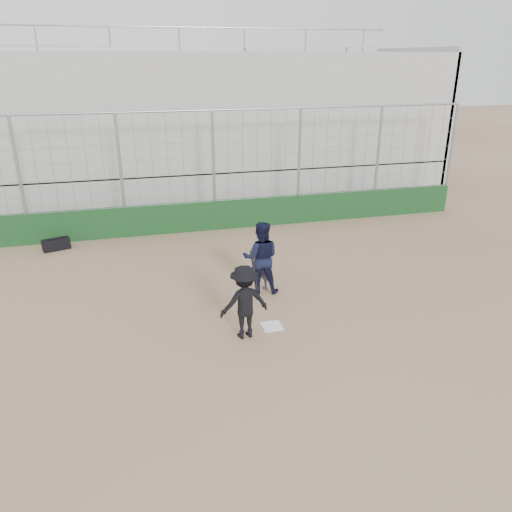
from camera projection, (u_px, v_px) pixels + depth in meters
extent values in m
plane|color=brown|center=(272.00, 326.00, 11.10)|extent=(90.00, 90.00, 0.00)
cube|color=white|center=(272.00, 326.00, 11.10)|extent=(0.44, 0.44, 0.02)
cube|color=#113716|center=(215.00, 215.00, 17.20)|extent=(18.00, 0.25, 1.00)
cylinder|color=gray|center=(214.00, 172.00, 16.65)|extent=(0.10, 0.10, 4.00)
cylinder|color=gray|center=(450.00, 159.00, 18.75)|extent=(0.10, 0.10, 4.00)
cylinder|color=gray|center=(212.00, 110.00, 15.90)|extent=(18.00, 0.07, 0.07)
cube|color=#9A9A9A|center=(195.00, 176.00, 21.54)|extent=(20.00, 6.70, 1.60)
cube|color=#9A9A9A|center=(191.00, 106.00, 20.46)|extent=(20.00, 6.70, 4.20)
cube|color=#9A9A9A|center=(407.00, 119.00, 23.09)|extent=(0.25, 6.70, 6.10)
cylinder|color=gray|center=(179.00, 27.00, 22.13)|extent=(20.00, 0.06, 0.06)
imported|color=black|center=(244.00, 302.00, 10.44)|extent=(1.11, 0.72, 1.62)
cylinder|color=black|center=(254.00, 271.00, 10.40)|extent=(0.07, 0.57, 0.71)
imported|color=black|center=(261.00, 270.00, 12.48)|extent=(1.06, 0.91, 1.23)
sphere|color=maroon|center=(261.00, 252.00, 12.29)|extent=(0.28, 0.28, 0.28)
imported|color=#555B6B|center=(260.00, 263.00, 12.52)|extent=(0.73, 0.61, 1.54)
cube|color=black|center=(56.00, 244.00, 15.46)|extent=(0.87, 0.57, 0.34)
cylinder|color=black|center=(55.00, 239.00, 15.39)|extent=(0.51, 0.19, 0.04)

